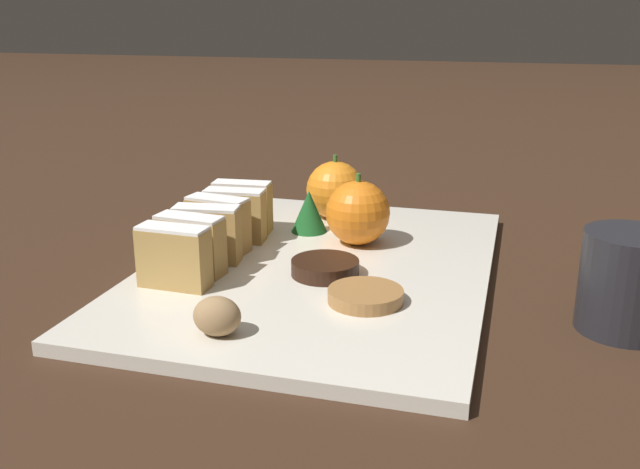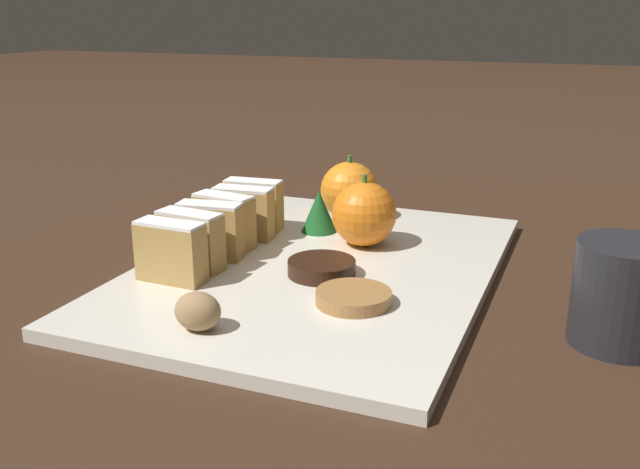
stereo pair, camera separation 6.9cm
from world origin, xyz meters
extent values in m
plane|color=#382316|center=(0.00, 0.00, 0.00)|extent=(6.00, 6.00, 0.00)
cube|color=silver|center=(0.00, 0.00, 0.01)|extent=(0.33, 0.45, 0.01)
cube|color=tan|center=(-0.11, -0.09, 0.04)|extent=(0.07, 0.03, 0.05)
cube|color=white|center=(-0.11, -0.09, 0.07)|extent=(0.06, 0.03, 0.00)
cube|color=tan|center=(-0.11, -0.06, 0.04)|extent=(0.07, 0.03, 0.05)
cube|color=white|center=(-0.11, -0.06, 0.07)|extent=(0.07, 0.03, 0.00)
cube|color=tan|center=(-0.11, -0.02, 0.04)|extent=(0.07, 0.03, 0.05)
cube|color=white|center=(-0.11, -0.02, 0.07)|extent=(0.07, 0.03, 0.00)
cube|color=tan|center=(-0.11, 0.01, 0.04)|extent=(0.07, 0.03, 0.05)
cube|color=white|center=(-0.11, 0.01, 0.07)|extent=(0.07, 0.03, 0.00)
cube|color=tan|center=(-0.11, 0.04, 0.04)|extent=(0.07, 0.03, 0.05)
cube|color=white|center=(-0.11, 0.04, 0.07)|extent=(0.07, 0.03, 0.00)
cube|color=tan|center=(-0.11, 0.08, 0.04)|extent=(0.07, 0.03, 0.05)
cube|color=white|center=(-0.11, 0.08, 0.07)|extent=(0.07, 0.03, 0.00)
sphere|color=orange|center=(-0.03, 0.16, 0.05)|extent=(0.07, 0.07, 0.07)
cylinder|color=#38702D|center=(-0.03, 0.16, 0.08)|extent=(0.00, 0.01, 0.01)
sphere|color=orange|center=(0.02, 0.07, 0.05)|extent=(0.07, 0.07, 0.07)
cylinder|color=#38702D|center=(0.02, 0.07, 0.08)|extent=(0.00, 0.01, 0.01)
ellipsoid|color=#9E7A51|center=(-0.03, -0.18, 0.03)|extent=(0.04, 0.03, 0.03)
cylinder|color=black|center=(0.01, -0.03, 0.02)|extent=(0.06, 0.06, 0.01)
cylinder|color=#A3703D|center=(0.06, -0.08, 0.02)|extent=(0.07, 0.07, 0.01)
cone|color=#195623|center=(-0.04, 0.10, 0.04)|extent=(0.04, 0.04, 0.05)
cylinder|color=#232328|center=(0.27, -0.05, 0.04)|extent=(0.08, 0.08, 0.08)
camera|label=1|loc=(0.18, -0.64, 0.25)|focal=40.00mm
camera|label=2|loc=(0.25, -0.61, 0.25)|focal=40.00mm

